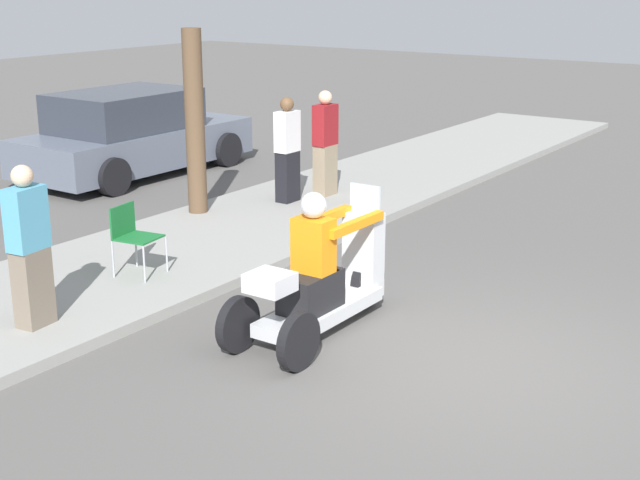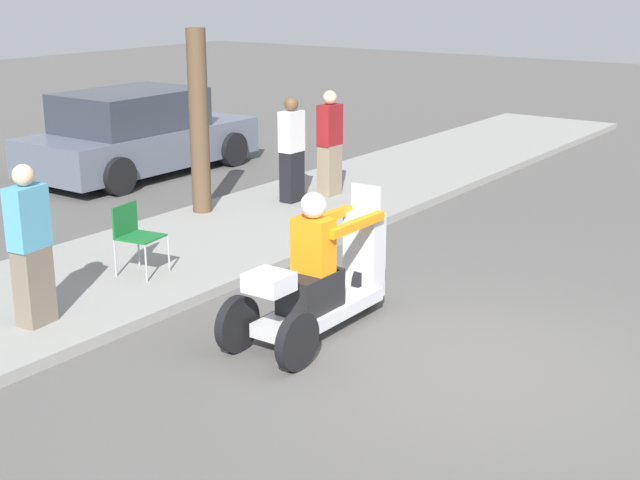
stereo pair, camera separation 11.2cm
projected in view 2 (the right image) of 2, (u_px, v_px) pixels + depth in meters
The scene contains 9 objects.
ground_plane at pixel (475, 366), 8.30m from camera, with size 60.00×60.00×0.00m, color #565451.
sidewalk_strip at pixel (132, 269), 10.85m from camera, with size 28.00×2.80×0.12m.
motorcycle_trike at pixel (321, 282), 8.97m from camera, with size 2.34×0.82×1.49m.
spectator_mid_group at pixel (292, 152), 13.60m from camera, with size 0.39×0.23×1.61m.
spectator_with_child at pixel (30, 249), 8.77m from camera, with size 0.42×0.28×1.64m.
spectator_far_back at pixel (330, 145), 14.00m from camera, with size 0.40×0.24×1.66m.
folding_chair_set_back at pixel (134, 232), 10.38m from camera, with size 0.53×0.53×0.82m.
parked_car_lot_left at pixel (138, 135), 16.08m from camera, with size 4.39×2.10×1.52m.
tree_trunk at pixel (199, 122), 12.85m from camera, with size 0.28×0.28×2.66m.
Camera 2 is at (-7.03, -3.25, 3.52)m, focal length 50.00 mm.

